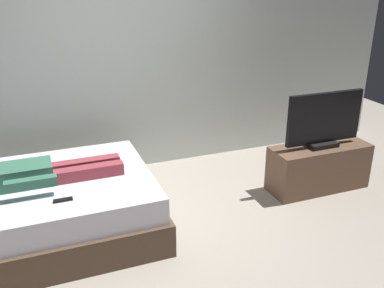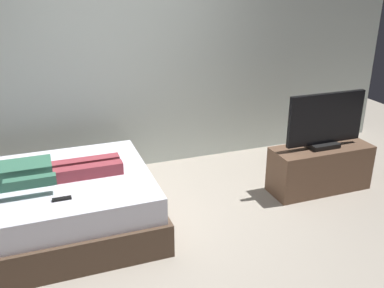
{
  "view_description": "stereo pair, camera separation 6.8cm",
  "coord_description": "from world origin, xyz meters",
  "px_view_note": "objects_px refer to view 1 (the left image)",
  "views": [
    {
      "loc": [
        -0.93,
        -3.08,
        2.22
      ],
      "look_at": [
        0.45,
        0.47,
        0.69
      ],
      "focal_mm": 39.82,
      "sensor_mm": 36.0,
      "label": 1
    },
    {
      "loc": [
        -0.86,
        -3.1,
        2.22
      ],
      "look_at": [
        0.45,
        0.47,
        0.69
      ],
      "focal_mm": 39.82,
      "sensor_mm": 36.0,
      "label": 2
    }
  ],
  "objects_px": {
    "tv": "(324,121)",
    "bed": "(41,210)",
    "tv_stand": "(318,167)",
    "person": "(39,174)",
    "remote": "(63,200)"
  },
  "relations": [
    {
      "from": "remote",
      "to": "tv",
      "type": "xyz_separation_m",
      "value": [
        2.7,
        0.3,
        0.24
      ]
    },
    {
      "from": "tv",
      "to": "bed",
      "type": "bearing_deg",
      "value": 177.71
    },
    {
      "from": "bed",
      "to": "person",
      "type": "xyz_separation_m",
      "value": [
        0.03,
        -0.01,
        0.36
      ]
    },
    {
      "from": "tv_stand",
      "to": "tv",
      "type": "height_order",
      "value": "tv"
    },
    {
      "from": "person",
      "to": "tv",
      "type": "relative_size",
      "value": 1.43
    },
    {
      "from": "bed",
      "to": "person",
      "type": "relative_size",
      "value": 1.61
    },
    {
      "from": "remote",
      "to": "bed",
      "type": "bearing_deg",
      "value": 113.53
    },
    {
      "from": "bed",
      "to": "remote",
      "type": "xyz_separation_m",
      "value": [
        0.18,
        -0.41,
        0.29
      ]
    },
    {
      "from": "remote",
      "to": "tv_stand",
      "type": "relative_size",
      "value": 0.14
    },
    {
      "from": "bed",
      "to": "person",
      "type": "distance_m",
      "value": 0.36
    },
    {
      "from": "person",
      "to": "remote",
      "type": "height_order",
      "value": "person"
    },
    {
      "from": "person",
      "to": "bed",
      "type": "bearing_deg",
      "value": 163.26
    },
    {
      "from": "remote",
      "to": "tv_stand",
      "type": "xyz_separation_m",
      "value": [
        2.7,
        0.3,
        -0.3
      ]
    },
    {
      "from": "bed",
      "to": "tv_stand",
      "type": "height_order",
      "value": "bed"
    },
    {
      "from": "person",
      "to": "remote",
      "type": "bearing_deg",
      "value": -69.53
    }
  ]
}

